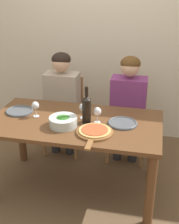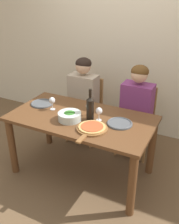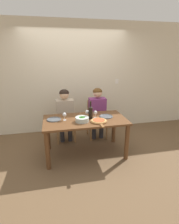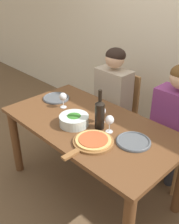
# 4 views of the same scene
# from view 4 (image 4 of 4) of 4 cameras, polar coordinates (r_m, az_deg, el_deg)

# --- Properties ---
(ground_plane) EXTENTS (40.00, 40.00, 0.00)m
(ground_plane) POSITION_cam_4_polar(r_m,az_deg,el_deg) (2.70, 0.17, -16.07)
(ground_plane) COLOR brown
(dining_table) EXTENTS (1.57, 0.84, 0.75)m
(dining_table) POSITION_cam_4_polar(r_m,az_deg,el_deg) (2.31, 0.19, -5.08)
(dining_table) COLOR brown
(dining_table) RESTS_ON ground
(chair_left) EXTENTS (0.42, 0.42, 0.88)m
(chair_left) POSITION_cam_4_polar(r_m,az_deg,el_deg) (3.06, 6.16, 0.70)
(chair_left) COLOR #9E7042
(chair_left) RESTS_ON ground
(chair_right) EXTENTS (0.42, 0.42, 0.88)m
(chair_right) POSITION_cam_4_polar(r_m,az_deg,el_deg) (2.72, 18.26, -4.67)
(chair_right) COLOR #9E7042
(chair_right) RESTS_ON ground
(person_woman) EXTENTS (0.47, 0.51, 1.20)m
(person_woman) POSITION_cam_4_polar(r_m,az_deg,el_deg) (2.88, 4.99, 4.34)
(person_woman) COLOR #28282D
(person_woman) RESTS_ON ground
(person_man) EXTENTS (0.47, 0.51, 1.20)m
(person_man) POSITION_cam_4_polar(r_m,az_deg,el_deg) (2.51, 17.88, -0.93)
(person_man) COLOR #28282D
(person_man) RESTS_ON ground
(wine_bottle) EXTENTS (0.08, 0.08, 0.34)m
(wine_bottle) POSITION_cam_4_polar(r_m,az_deg,el_deg) (2.11, 2.30, -0.33)
(wine_bottle) COLOR black
(wine_bottle) RESTS_ON dining_table
(broccoli_bowl) EXTENTS (0.25, 0.25, 0.09)m
(broccoli_bowl) POSITION_cam_4_polar(r_m,az_deg,el_deg) (2.20, -3.38, -1.77)
(broccoli_bowl) COLOR silver
(broccoli_bowl) RESTS_ON dining_table
(dinner_plate_left) EXTENTS (0.27, 0.27, 0.02)m
(dinner_plate_left) POSITION_cam_4_polar(r_m,az_deg,el_deg) (2.68, -7.28, 3.06)
(dinner_plate_left) COLOR #4C5156
(dinner_plate_left) RESTS_ON dining_table
(dinner_plate_right) EXTENTS (0.27, 0.27, 0.02)m
(dinner_plate_right) POSITION_cam_4_polar(r_m,az_deg,el_deg) (2.02, 9.54, -6.33)
(dinner_plate_right) COLOR #4C5156
(dinner_plate_right) RESTS_ON dining_table
(pizza_on_board) EXTENTS (0.31, 0.45, 0.04)m
(pizza_on_board) POSITION_cam_4_polar(r_m,az_deg,el_deg) (1.99, 0.67, -6.41)
(pizza_on_board) COLOR brown
(pizza_on_board) RESTS_ON dining_table
(wine_glass_left) EXTENTS (0.07, 0.07, 0.15)m
(wine_glass_left) POSITION_cam_4_polar(r_m,az_deg,el_deg) (2.46, -5.80, 3.18)
(wine_glass_left) COLOR silver
(wine_glass_left) RESTS_ON dining_table
(wine_glass_right) EXTENTS (0.07, 0.07, 0.15)m
(wine_glass_right) POSITION_cam_4_polar(r_m,az_deg,el_deg) (2.07, 4.40, -1.91)
(wine_glass_right) COLOR silver
(wine_glass_right) RESTS_ON dining_table
(wine_glass_centre) EXTENTS (0.07, 0.07, 0.15)m
(wine_glass_centre) POSITION_cam_4_polar(r_m,az_deg,el_deg) (2.20, 2.66, 0.08)
(wine_glass_centre) COLOR silver
(wine_glass_centre) RESTS_ON dining_table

